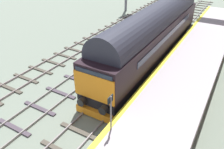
# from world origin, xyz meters

# --- Properties ---
(ground_plane) EXTENTS (140.00, 140.00, 0.00)m
(ground_plane) POSITION_xyz_m (0.00, 0.00, 0.00)
(ground_plane) COLOR slate
(ground_plane) RESTS_ON ground
(track_main) EXTENTS (2.50, 60.00, 0.15)m
(track_main) POSITION_xyz_m (0.00, 0.00, 0.06)
(track_main) COLOR gray
(track_main) RESTS_ON ground
(track_adjacent_west) EXTENTS (2.50, 60.00, 0.15)m
(track_adjacent_west) POSITION_xyz_m (-3.35, 0.00, 0.06)
(track_adjacent_west) COLOR gray
(track_adjacent_west) RESTS_ON ground
(track_adjacent_far_west) EXTENTS (2.50, 60.00, 0.15)m
(track_adjacent_far_west) POSITION_xyz_m (-6.89, 0.00, 0.06)
(track_adjacent_far_west) COLOR gray
(track_adjacent_far_west) RESTS_ON ground
(station_platform) EXTENTS (4.00, 44.00, 1.01)m
(station_platform) POSITION_xyz_m (3.60, 0.00, 0.50)
(station_platform) COLOR #A49DA2
(station_platform) RESTS_ON ground
(diesel_locomotive) EXTENTS (2.74, 18.31, 4.68)m
(diesel_locomotive) POSITION_xyz_m (0.00, 4.34, 2.48)
(diesel_locomotive) COLOR black
(diesel_locomotive) RESTS_ON ground
(platform_number_sign) EXTENTS (0.10, 0.44, 1.98)m
(platform_number_sign) POSITION_xyz_m (1.89, -5.97, 2.32)
(platform_number_sign) COLOR slate
(platform_number_sign) RESTS_ON station_platform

